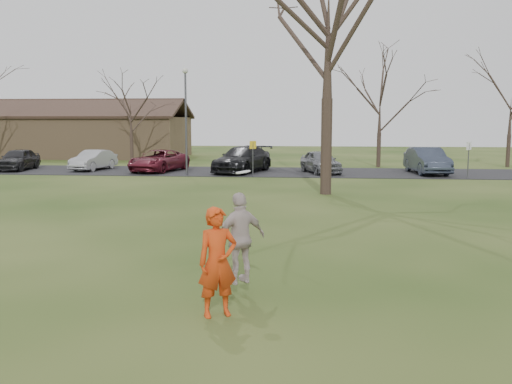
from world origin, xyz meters
The scene contains 16 objects.
ground centered at (0.00, 0.00, 0.00)m, with size 120.00×120.00×0.00m, color #1E380F.
parking_strip centered at (0.00, 25.00, 0.02)m, with size 62.00×6.50×0.04m, color black.
player_defender centered at (-0.18, -0.63, 0.92)m, with size 0.67×0.44×1.85m, color red.
car_0 centered at (-17.61, 24.49, 0.74)m, with size 1.66×4.12×1.40m, color #252527.
car_1 centered at (-12.76, 25.04, 0.68)m, with size 1.36×3.91×1.29m, color #A0A0A5.
car_2 centered at (-8.26, 24.51, 0.72)m, with size 2.25×4.88×1.36m, color maroon.
car_3 centered at (-2.92, 24.54, 0.84)m, with size 2.23×5.48×1.59m, color black.
car_4 centered at (1.91, 24.47, 0.74)m, with size 1.65×4.09×1.39m, color slate.
car_5 centered at (8.32, 24.67, 0.83)m, with size 1.68×4.82×1.59m, color #2F3747.
catching_play centered at (0.07, 0.47, 1.10)m, with size 1.05×0.93×2.13m.
building centered at (-20.00, 38.00, 1.93)m, with size 20.60×8.50×5.14m.
lamp_post centered at (-6.00, 22.50, 3.97)m, with size 0.34×0.34×6.27m.
sign_yellow centered at (-2.00, 22.00, 1.45)m, with size 0.35×0.35×2.08m.
sign_white centered at (10.00, 22.00, 1.45)m, with size 0.35×0.35×2.08m.
big_tree centered at (2.00, 15.00, 7.00)m, with size 9.00×9.00×14.00m, color #352821, non-canonical shape.
small_tree_row centered at (4.38, 30.06, 3.89)m, with size 55.00×5.90×8.50m.
Camera 1 is at (1.36, -9.44, 3.27)m, focal length 38.63 mm.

